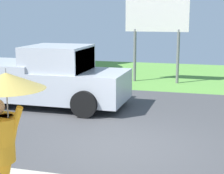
{
  "coord_description": "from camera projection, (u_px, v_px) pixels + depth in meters",
  "views": [
    {
      "loc": [
        1.87,
        -7.5,
        2.84
      ],
      "look_at": [
        -0.49,
        1.0,
        1.1
      ],
      "focal_mm": 59.95,
      "sensor_mm": 36.0,
      "label": 1
    }
  ],
  "objects": [
    {
      "name": "ground_plane",
      "position": [
        146.0,
        114.0,
        10.92
      ],
      "size": [
        40.0,
        22.0,
        0.2
      ],
      "color": "#424244"
    },
    {
      "name": "monk_pedestrian",
      "position": [
        1.0,
        139.0,
        5.18
      ],
      "size": [
        1.11,
        1.06,
        2.13
      ],
      "rotation": [
        0.0,
        0.0,
        0.03
      ],
      "color": "orange",
      "rests_on": "ground_plane"
    },
    {
      "name": "pickup_truck",
      "position": [
        44.0,
        78.0,
        11.61
      ],
      "size": [
        5.2,
        2.28,
        1.88
      ],
      "rotation": [
        0.0,
        0.0,
        -0.06
      ],
      "color": "#ADB2BA",
      "rests_on": "ground_plane"
    },
    {
      "name": "roadside_billboard",
      "position": [
        157.0,
        21.0,
        15.22
      ],
      "size": [
        2.6,
        0.12,
        3.5
      ],
      "color": "slate",
      "rests_on": "ground_plane"
    }
  ]
}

